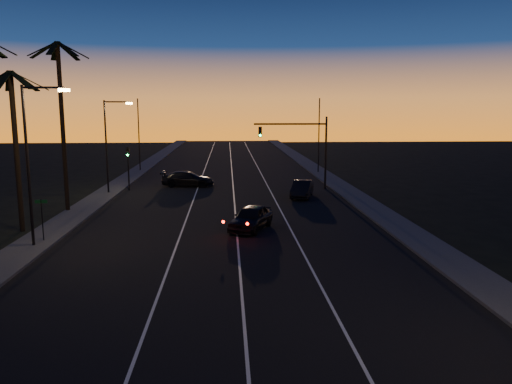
{
  "coord_description": "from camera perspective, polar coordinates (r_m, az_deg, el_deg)",
  "views": [
    {
      "loc": [
        -0.05,
        -7.88,
        7.71
      ],
      "look_at": [
        1.75,
        23.38,
        2.49
      ],
      "focal_mm": 35.0,
      "sensor_mm": 36.0,
      "label": 1
    }
  ],
  "objects": [
    {
      "name": "lane_stripe_mid",
      "position": [
        38.66,
        -2.41,
        -2.03
      ],
      "size": [
        0.12,
        160.0,
        0.01
      ],
      "primitive_type": "cube",
      "color": "silver",
      "rests_on": "road"
    },
    {
      "name": "sidewalk_left",
      "position": [
        40.22,
        -19.34,
        -2.02
      ],
      "size": [
        2.4,
        170.0,
        0.16
      ],
      "primitive_type": "cube",
      "color": "#383936",
      "rests_on": "ground"
    },
    {
      "name": "street_sign",
      "position": [
        31.4,
        -23.26,
        -2.44
      ],
      "size": [
        0.7,
        0.06,
        2.6
      ],
      "color": "black",
      "rests_on": "ground"
    },
    {
      "name": "streetlight_left_far",
      "position": [
        47.17,
        -16.41,
        5.86
      ],
      "size": [
        2.55,
        0.26,
        8.5
      ],
      "color": "black",
      "rests_on": "ground"
    },
    {
      "name": "right_car",
      "position": [
        44.13,
        5.28,
        0.34
      ],
      "size": [
        2.72,
        4.72,
        1.47
      ],
      "color": "black",
      "rests_on": "road"
    },
    {
      "name": "streetlight_left_near",
      "position": [
        29.94,
        -24.19,
        4.06
      ],
      "size": [
        2.55,
        0.26,
        9.0
      ],
      "color": "black",
      "rests_on": "ground"
    },
    {
      "name": "road",
      "position": [
        38.65,
        -3.16,
        -2.05
      ],
      "size": [
        20.0,
        170.0,
        0.01
      ],
      "primitive_type": "cube",
      "color": "black",
      "rests_on": "ground"
    },
    {
      "name": "lane_stripe_right",
      "position": [
        38.86,
        2.75,
        -1.97
      ],
      "size": [
        0.12,
        160.0,
        0.01
      ],
      "primitive_type": "cube",
      "color": "silver",
      "rests_on": "road"
    },
    {
      "name": "signal_post",
      "position": [
        49.02,
        -14.42,
        3.52
      ],
      "size": [
        0.28,
        0.37,
        4.2
      ],
      "color": "black",
      "rests_on": "ground"
    },
    {
      "name": "cross_car",
      "position": [
        50.66,
        -7.8,
        1.5
      ],
      "size": [
        5.43,
        2.6,
        1.53
      ],
      "color": "black",
      "rests_on": "road"
    },
    {
      "name": "lead_car",
      "position": [
        32.22,
        -0.57,
        -2.95
      ],
      "size": [
        3.6,
        5.34,
        1.55
      ],
      "color": "black",
      "rests_on": "road"
    },
    {
      "name": "far_pole_right",
      "position": [
        60.97,
        7.19,
        6.37
      ],
      "size": [
        0.14,
        0.14,
        9.0
      ],
      "primitive_type": "cylinder",
      "color": "black",
      "rests_on": "ground"
    },
    {
      "name": "lane_stripe_left",
      "position": [
        38.76,
        -7.6,
        -2.07
      ],
      "size": [
        0.12,
        160.0,
        0.01
      ],
      "primitive_type": "cube",
      "color": "silver",
      "rests_on": "road"
    },
    {
      "name": "palm_mid",
      "position": [
        34.51,
        -25.84,
        6.1
      ],
      "size": [
        4.25,
        4.16,
        10.03
      ],
      "color": "black",
      "rests_on": "ground"
    },
    {
      "name": "palm_far",
      "position": [
        39.78,
        -21.33,
        8.68
      ],
      "size": [
        4.25,
        4.16,
        12.53
      ],
      "color": "black",
      "rests_on": "ground"
    },
    {
      "name": "sidewalk_right",
      "position": [
        40.24,
        13.01,
        -1.72
      ],
      "size": [
        2.4,
        170.0,
        0.16
      ],
      "primitive_type": "cube",
      "color": "#383936",
      "rests_on": "ground"
    },
    {
      "name": "signal_mast",
      "position": [
        48.5,
        5.26,
        5.96
      ],
      "size": [
        7.1,
        0.41,
        7.0
      ],
      "color": "black",
      "rests_on": "ground"
    },
    {
      "name": "far_pole_left",
      "position": [
        63.91,
        -13.24,
        6.33
      ],
      "size": [
        0.14,
        0.14,
        9.0
      ],
      "primitive_type": "cylinder",
      "color": "black",
      "rests_on": "ground"
    }
  ]
}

